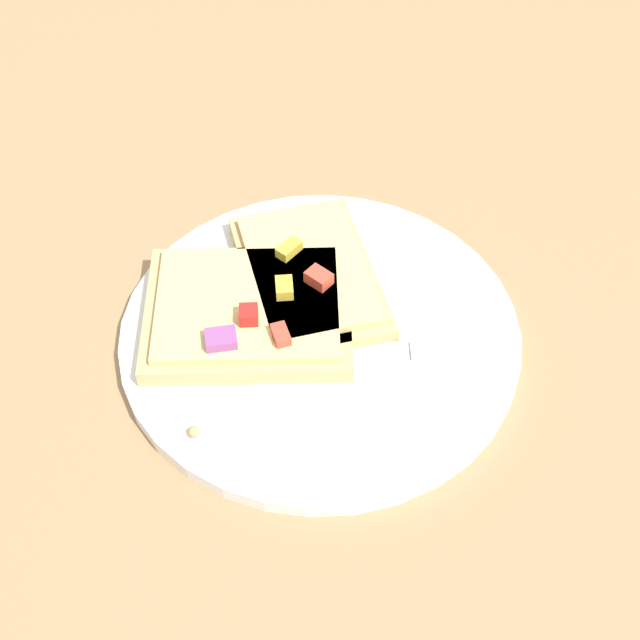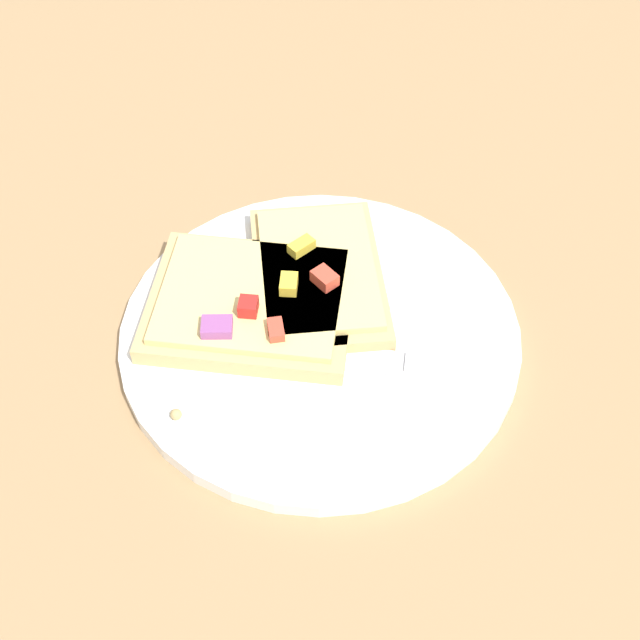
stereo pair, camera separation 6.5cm
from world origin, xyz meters
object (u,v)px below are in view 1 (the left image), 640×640
knife (399,354)px  plate (320,334)px  fork (330,292)px  pizza_slice_corner (309,276)px  pizza_slice_main (248,310)px

knife → plate: bearing=-24.4°
fork → pizza_slice_corner: (0.01, -0.02, 0.01)m
plate → knife: bearing=113.7°
pizza_slice_corner → fork: bearing=43.7°
plate → pizza_slice_corner: bearing=-121.7°
plate → pizza_slice_main: pizza_slice_main is taller
knife → pizza_slice_main: (0.06, -0.10, 0.01)m
fork → knife: (0.00, 0.08, 0.00)m
plate → fork: fork is taller
fork → pizza_slice_corner: bearing=-27.8°
knife → pizza_slice_corner: bearing=-47.5°
fork → pizza_slice_corner: 0.02m
plate → fork: (-0.03, -0.02, 0.01)m
knife → pizza_slice_corner: size_ratio=0.89×
fork → knife: size_ratio=1.11×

